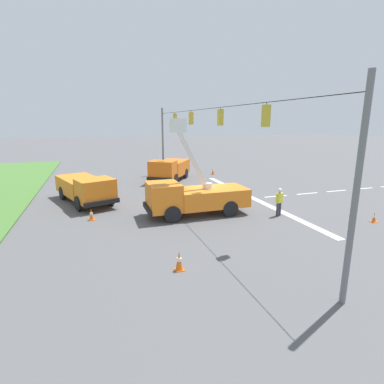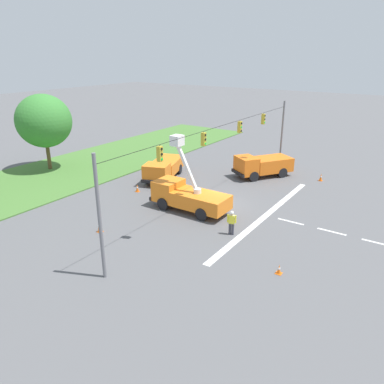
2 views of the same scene
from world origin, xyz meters
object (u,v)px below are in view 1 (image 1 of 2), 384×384
at_px(traffic_cone_foreground_left, 213,171).
at_px(traffic_cone_foreground_right, 179,261).
at_px(utility_truck_bucket_lift, 194,195).
at_px(road_worker, 279,200).
at_px(utility_truck_support_near, 85,188).
at_px(traffic_cone_mid_right, 374,218).
at_px(traffic_cone_mid_left, 91,215).
at_px(utility_truck_support_far, 170,169).

bearing_deg(traffic_cone_foreground_left, traffic_cone_foreground_right, 154.39).
xyz_separation_m(utility_truck_bucket_lift, road_worker, (-1.90, -5.00, -0.28)).
height_order(road_worker, traffic_cone_foreground_right, road_worker).
xyz_separation_m(utility_truck_support_near, road_worker, (-7.10, -11.52, -0.12)).
distance_m(traffic_cone_foreground_right, traffic_cone_mid_right, 12.65).
bearing_deg(traffic_cone_mid_left, utility_truck_bucket_lift, -98.02).
xyz_separation_m(road_worker, traffic_cone_foreground_right, (-4.86, 7.86, -0.60)).
distance_m(utility_truck_support_near, traffic_cone_mid_left, 4.41).
bearing_deg(road_worker, utility_truck_support_near, 58.36).
bearing_deg(traffic_cone_mid_left, utility_truck_support_far, -35.41).
distance_m(utility_truck_support_far, traffic_cone_foreground_right, 18.66).
height_order(utility_truck_bucket_lift, traffic_cone_mid_right, utility_truck_bucket_lift).
relative_size(traffic_cone_foreground_right, traffic_cone_mid_left, 1.13).
height_order(utility_truck_support_near, utility_truck_support_far, utility_truck_support_far).
bearing_deg(traffic_cone_foreground_left, utility_truck_support_near, 121.47).
height_order(utility_truck_bucket_lift, traffic_cone_foreground_right, utility_truck_bucket_lift).
height_order(road_worker, traffic_cone_mid_left, road_worker).
bearing_deg(road_worker, traffic_cone_foreground_right, 121.72).
xyz_separation_m(road_worker, traffic_cone_foreground_left, (15.23, -1.76, -0.63)).
bearing_deg(road_worker, utility_truck_support_far, 15.43).
relative_size(utility_truck_support_near, utility_truck_support_far, 1.12).
xyz_separation_m(road_worker, traffic_cone_mid_left, (2.77, 11.17, -0.65)).
bearing_deg(road_worker, utility_truck_bucket_lift, 69.14).
relative_size(utility_truck_support_far, traffic_cone_foreground_left, 8.40).
bearing_deg(traffic_cone_foreground_right, traffic_cone_mid_right, -80.77).
distance_m(utility_truck_support_far, road_worker, 13.81).
bearing_deg(traffic_cone_mid_right, utility_truck_support_far, 27.20).
relative_size(traffic_cone_foreground_left, traffic_cone_mid_left, 1.05).
distance_m(utility_truck_support_near, traffic_cone_mid_right, 18.97).
distance_m(road_worker, traffic_cone_foreground_left, 15.34).
distance_m(utility_truck_bucket_lift, utility_truck_support_near, 8.34).
height_order(utility_truck_support_far, traffic_cone_foreground_right, utility_truck_support_far).
height_order(utility_truck_support_near, road_worker, utility_truck_support_near).
relative_size(utility_truck_bucket_lift, utility_truck_support_far, 1.04).
bearing_deg(utility_truck_bucket_lift, utility_truck_support_far, -6.62).
xyz_separation_m(utility_truck_support_near, traffic_cone_mid_right, (-9.93, -16.14, -0.84)).
bearing_deg(traffic_cone_mid_left, road_worker, -103.95).
bearing_deg(traffic_cone_foreground_left, traffic_cone_mid_right, -171.00).
height_order(utility_truck_support_near, traffic_cone_foreground_left, utility_truck_support_near).
relative_size(utility_truck_support_near, traffic_cone_mid_left, 9.88).
xyz_separation_m(traffic_cone_foreground_right, traffic_cone_mid_left, (7.63, 3.30, -0.05)).
height_order(road_worker, traffic_cone_mid_right, road_worker).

